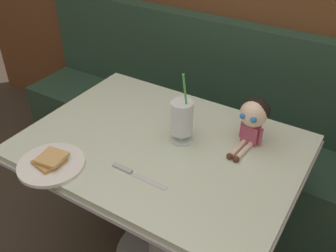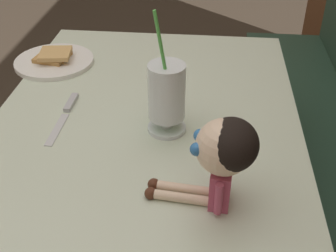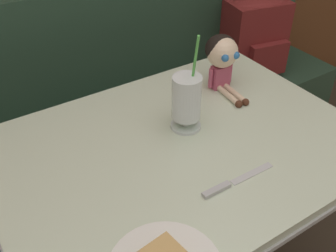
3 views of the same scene
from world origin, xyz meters
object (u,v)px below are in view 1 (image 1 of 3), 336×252
object	(u,v)px
milkshake_glass	(182,120)
butter_knife	(130,172)
seated_doll	(254,116)
toast_plate	(51,163)

from	to	relation	value
milkshake_glass	butter_knife	bearing A→B (deg)	-102.36
butter_knife	seated_doll	size ratio (longest dim) A/B	1.05
toast_plate	butter_knife	xyz separation A→B (m)	(0.27, 0.12, -0.01)
butter_knife	seated_doll	distance (m)	0.52
toast_plate	butter_knife	bearing A→B (deg)	24.33
milkshake_glass	butter_knife	size ratio (longest dim) A/B	1.34
milkshake_glass	seated_doll	world-z (taller)	milkshake_glass
toast_plate	butter_knife	size ratio (longest dim) A/B	1.06
toast_plate	milkshake_glass	bearing A→B (deg)	50.04
seated_doll	milkshake_glass	bearing A→B (deg)	-151.47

